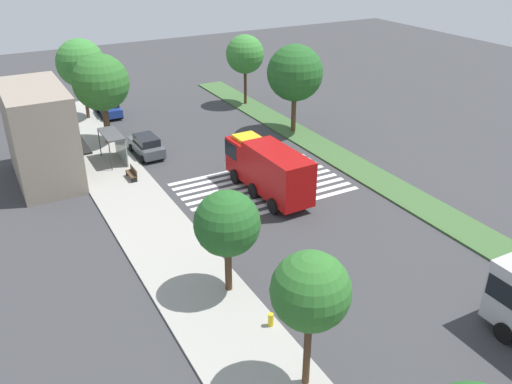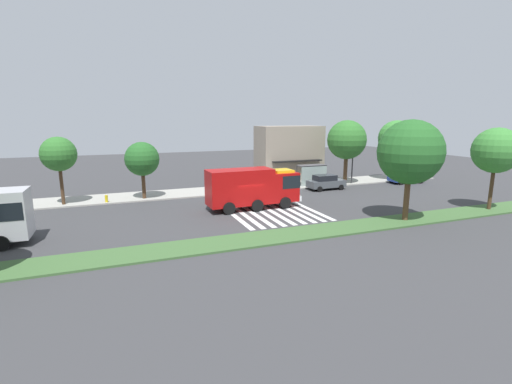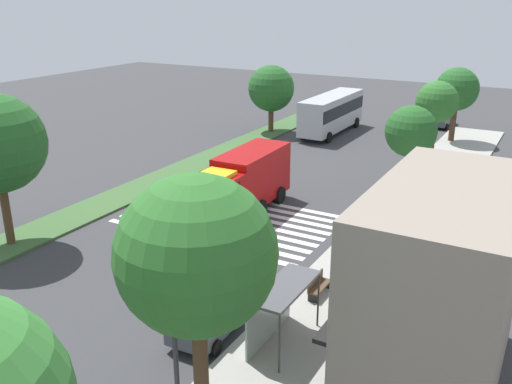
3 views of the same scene
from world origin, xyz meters
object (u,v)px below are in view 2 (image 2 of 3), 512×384
object	(u,v)px
sidewalk_tree_west	(58,154)
sidewalk_tree_far_east	(396,138)
street_lamp	(353,155)
sidewalk_tree_center	(142,159)
bench_near_shelter	(283,183)
sidewalk_tree_east	(347,140)
median_tree_center	(496,151)
fire_truck	(255,186)
median_tree_west	(410,152)
bus_stop_shelter	(313,171)
fire_hydrant	(106,199)
parked_car_mid	(326,182)
parked_car_east	(406,176)

from	to	relation	value
sidewalk_tree_west	sidewalk_tree_far_east	distance (m)	39.79
street_lamp	sidewalk_tree_far_east	distance (m)	7.29
sidewalk_tree_west	sidewalk_tree_center	bearing A→B (deg)	-0.00
sidewalk_tree_far_east	bench_near_shelter	bearing A→B (deg)	178.59
street_lamp	sidewalk_tree_east	xyz separation A→B (m)	(-0.72, 0.40, 1.83)
sidewalk_tree_west	median_tree_center	xyz separation A→B (m)	(36.38, -16.21, 0.51)
fire_truck	median_tree_west	size ratio (longest dim) A/B	1.09
bus_stop_shelter	sidewalk_tree_far_east	size ratio (longest dim) A/B	0.45
sidewalk_tree_east	fire_hydrant	size ratio (longest dim) A/B	11.29
sidewalk_tree_center	median_tree_center	xyz separation A→B (m)	(28.91, -16.21, 1.27)
parked_car_mid	street_lamp	xyz separation A→B (m)	(4.92, 1.80, 2.87)
fire_truck	median_tree_west	world-z (taller)	median_tree_west
sidewalk_tree_east	median_tree_west	size ratio (longest dim) A/B	0.98
sidewalk_tree_center	parked_car_mid	bearing A→B (deg)	-6.17
parked_car_mid	sidewalk_tree_far_east	bearing A→B (deg)	8.72
sidewalk_tree_center	fire_hydrant	distance (m)	5.21
sidewalk_tree_west	median_tree_west	world-z (taller)	median_tree_west
fire_truck	parked_car_mid	xyz separation A→B (m)	(11.06, 5.43, -1.18)
fire_truck	parked_car_mid	bearing A→B (deg)	24.70
sidewalk_tree_center	median_tree_center	world-z (taller)	median_tree_center
bench_near_shelter	fire_hydrant	xyz separation A→B (m)	(-19.72, -0.90, -0.10)
parked_car_mid	bus_stop_shelter	world-z (taller)	bus_stop_shelter
parked_car_east	median_tree_west	xyz separation A→B (m)	(-13.24, -14.01, 4.75)
parked_car_east	sidewalk_tree_center	size ratio (longest dim) A/B	0.82
fire_truck	parked_car_east	bearing A→B (deg)	11.80
parked_car_mid	parked_car_east	bearing A→B (deg)	-1.70
fire_truck	street_lamp	bearing A→B (deg)	22.90
parked_car_mid	sidewalk_tree_center	distance (m)	20.74
bus_stop_shelter	sidewalk_tree_west	distance (m)	27.73
parked_car_mid	median_tree_west	distance (m)	14.83
parked_car_east	street_lamp	size ratio (longest dim) A/B	0.77
fire_truck	sidewalk_tree_center	bearing A→B (deg)	139.18
parked_car_east	sidewalk_tree_east	bearing A→B (deg)	166.83
median_tree_west	sidewalk_tree_far_east	bearing A→B (deg)	50.95
parked_car_mid	street_lamp	world-z (taller)	street_lamp
fire_truck	sidewalk_tree_west	world-z (taller)	sidewalk_tree_west
fire_truck	bus_stop_shelter	world-z (taller)	fire_truck
bench_near_shelter	sidewalk_tree_far_east	distance (m)	17.00
sidewalk_tree_center	fire_hydrant	world-z (taller)	sidewalk_tree_center
sidewalk_tree_east	median_tree_center	xyz separation A→B (m)	(4.34, -16.21, -0.13)
bench_near_shelter	sidewalk_tree_west	world-z (taller)	sidewalk_tree_west
bench_near_shelter	median_tree_center	bearing A→B (deg)	-52.32
street_lamp	sidewalk_tree_center	xyz separation A→B (m)	(-25.28, 0.40, 0.43)
fire_truck	fire_hydrant	xyz separation A→B (m)	(-12.93, 7.13, -1.58)
sidewalk_tree_east	median_tree_west	distance (m)	17.08
bench_near_shelter	sidewalk_tree_west	xyz separation A→B (m)	(-23.56, -0.40, 4.36)
fire_truck	street_lamp	world-z (taller)	street_lamp
fire_truck	parked_car_east	distance (m)	23.76
parked_car_mid	sidewalk_tree_west	xyz separation A→B (m)	(-27.84, 2.20, 4.05)
parked_car_mid	parked_car_east	xyz separation A→B (m)	(12.04, 0.00, -0.01)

